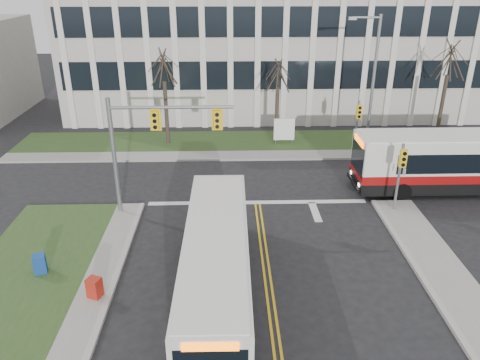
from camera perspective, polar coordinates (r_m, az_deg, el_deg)
name	(u,v)px	position (r m, az deg, el deg)	size (l,w,h in m)	color
ground	(270,297)	(18.95, 3.69, -14.05)	(120.00, 120.00, 0.00)	black
sidewalk_cross	(323,155)	(32.86, 10.12, 3.03)	(44.00, 1.60, 0.14)	#9E9B93
building_lawn	(316,142)	(35.44, 9.27, 4.65)	(44.00, 5.00, 0.12)	#2C481F
office_building	(298,38)	(45.66, 7.05, 16.80)	(40.00, 16.00, 12.00)	#BCB7AE
mast_arm_signal	(146,136)	(23.55, -11.38, 5.25)	(6.11, 0.38, 6.20)	slate
signal_pole_near	(401,169)	(25.17, 19.00, 1.33)	(0.34, 0.39, 3.80)	slate
signal_pole_far	(358,120)	(32.79, 14.17, 7.12)	(0.34, 0.39, 3.80)	slate
streetlight	(371,77)	(33.12, 15.70, 11.95)	(2.15, 0.25, 9.20)	slate
directory_sign	(284,130)	(34.24, 5.40, 6.13)	(1.50, 0.12, 2.00)	slate
tree_left	(164,69)	(33.69, -9.31, 13.26)	(1.80, 1.80, 7.70)	#42352B
tree_mid	(278,76)	(33.90, 4.66, 12.47)	(1.80, 1.80, 6.82)	#42352B
tree_right	(450,61)	(36.79, 24.20, 13.05)	(1.80, 1.80, 8.25)	#42352B
bus_main	(217,267)	(18.05, -2.87, -10.52)	(2.34, 10.80, 2.88)	silver
bus_cross	(466,163)	(29.60, 25.86, 1.84)	(2.72, 12.57, 3.35)	silver
newspaper_box_blue	(40,265)	(21.53, -23.19, -9.49)	(0.50, 0.45, 0.95)	navy
newspaper_box_red	(95,289)	(19.36, -17.29, -12.56)	(0.50, 0.45, 0.95)	#A62115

